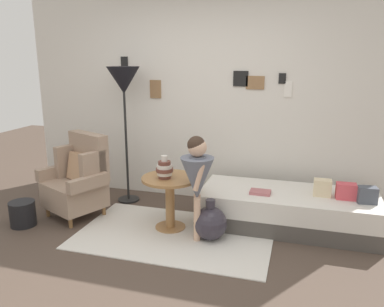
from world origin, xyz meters
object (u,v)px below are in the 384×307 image
object	(u,v)px
book_on_daybed	(260,192)
demijohn_near	(210,223)
side_table	(170,192)
armchair	(79,179)
daybed	(287,209)
person_child	(197,175)
magazine_basket	(23,214)
vase_striped	(165,169)
floor_lamp	(124,85)

from	to	relation	value
book_on_daybed	demijohn_near	xyz separation A→B (m)	(-0.45, -0.42, -0.24)
side_table	book_on_daybed	distance (m)	0.98
armchair	daybed	size ratio (longest dim) A/B	0.51
daybed	demijohn_near	size ratio (longest dim) A/B	4.39
person_child	magazine_basket	distance (m)	2.05
book_on_daybed	vase_striped	bearing A→B (deg)	-160.91
person_child	demijohn_near	world-z (taller)	person_child
daybed	vase_striped	xyz separation A→B (m)	(-1.27, -0.46, 0.49)
armchair	side_table	distance (m)	1.16
daybed	magazine_basket	xyz separation A→B (m)	(-2.84, -0.81, -0.06)
armchair	magazine_basket	xyz separation A→B (m)	(-0.45, -0.46, -0.30)
armchair	floor_lamp	distance (m)	1.26
floor_lamp	magazine_basket	size ratio (longest dim) A/B	6.17
vase_striped	side_table	bearing A→B (deg)	52.37
floor_lamp	book_on_daybed	bearing A→B (deg)	-11.52
side_table	person_child	xyz separation A→B (m)	(0.35, -0.16, 0.27)
side_table	book_on_daybed	xyz separation A→B (m)	(0.94, 0.29, -0.01)
vase_striped	magazine_basket	distance (m)	1.70
daybed	side_table	xyz separation A→B (m)	(-1.23, -0.41, 0.22)
daybed	armchair	bearing A→B (deg)	-171.72
side_table	floor_lamp	world-z (taller)	floor_lamp
side_table	magazine_basket	world-z (taller)	side_table
book_on_daybed	armchair	bearing A→B (deg)	-173.89
floor_lamp	side_table	bearing A→B (deg)	-38.38
person_child	daybed	bearing A→B (deg)	33.12
book_on_daybed	demijohn_near	bearing A→B (deg)	-137.36
side_table	demijohn_near	bearing A→B (deg)	-15.01
daybed	magazine_basket	size ratio (longest dim) A/B	6.80
daybed	demijohn_near	xyz separation A→B (m)	(-0.75, -0.54, -0.02)
book_on_daybed	demijohn_near	distance (m)	0.66
daybed	side_table	distance (m)	1.32
side_table	person_child	distance (m)	0.47
armchair	magazine_basket	world-z (taller)	armchair
side_table	person_child	bearing A→B (deg)	-24.90
vase_striped	magazine_basket	world-z (taller)	vase_striped
side_table	magazine_basket	xyz separation A→B (m)	(-1.61, -0.40, -0.28)
floor_lamp	demijohn_near	distance (m)	2.01
person_child	magazine_basket	xyz separation A→B (m)	(-1.96, -0.23, -0.55)
floor_lamp	person_child	distance (m)	1.63
daybed	person_child	world-z (taller)	person_child
armchair	daybed	distance (m)	2.43
person_child	demijohn_near	bearing A→B (deg)	14.13
demijohn_near	person_child	bearing A→B (deg)	-165.87
vase_striped	floor_lamp	size ratio (longest dim) A/B	0.14
floor_lamp	book_on_daybed	size ratio (longest dim) A/B	7.85
floor_lamp	demijohn_near	world-z (taller)	floor_lamp
daybed	magazine_basket	world-z (taller)	daybed
demijohn_near	floor_lamp	bearing A→B (deg)	149.17
vase_striped	person_child	distance (m)	0.41
vase_striped	demijohn_near	distance (m)	0.73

